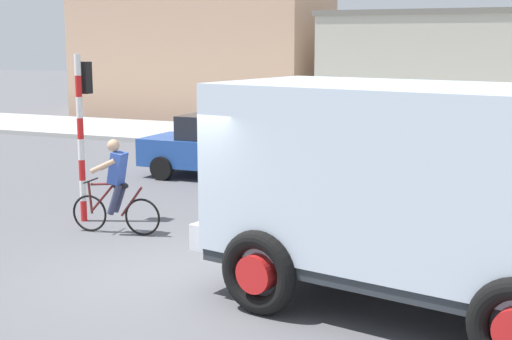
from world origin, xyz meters
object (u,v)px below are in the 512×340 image
truck_foreground (419,184)px  traffic_light_pole (82,114)px  cyclist (115,187)px  car_red_near (223,146)px

truck_foreground → traffic_light_pole: traffic_light_pole is taller
truck_foreground → cyclist: size_ratio=3.37×
car_red_near → truck_foreground: bearing=-48.8°
traffic_light_pole → car_red_near: bearing=84.1°
traffic_light_pole → car_red_near: (0.52, 4.97, -1.25)m
traffic_light_pole → truck_foreground: bearing=-18.1°
truck_foreground → cyclist: (-5.70, 1.62, -0.80)m
truck_foreground → car_red_near: 9.61m
truck_foreground → car_red_near: truck_foreground is taller
cyclist → car_red_near: cyclist is taller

